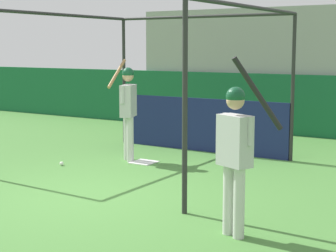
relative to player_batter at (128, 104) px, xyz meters
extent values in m
plane|color=#477F38|center=(1.01, -2.40, -1.08)|extent=(60.00, 60.00, 0.00)
cube|color=#196038|center=(1.01, 4.68, -0.33)|extent=(24.00, 0.12, 1.50)
cube|color=#9E9E99|center=(1.01, 6.34, 0.49)|extent=(7.60, 3.20, 3.15)
cube|color=#195B33|center=(-2.02, 5.14, 0.47)|extent=(0.45, 0.40, 0.10)
cube|color=#195B33|center=(-2.02, 5.32, 0.70)|extent=(0.45, 0.06, 0.40)
cube|color=#195B33|center=(-1.47, 5.14, 0.47)|extent=(0.45, 0.40, 0.10)
cube|color=#195B33|center=(-1.47, 5.32, 0.70)|extent=(0.45, 0.06, 0.40)
cube|color=#195B33|center=(-0.92, 5.14, 0.47)|extent=(0.45, 0.40, 0.10)
cube|color=#195B33|center=(-0.92, 5.32, 0.70)|extent=(0.45, 0.06, 0.40)
cube|color=#195B33|center=(-0.37, 5.14, 0.47)|extent=(0.45, 0.40, 0.10)
cube|color=#195B33|center=(-0.37, 5.32, 0.70)|extent=(0.45, 0.06, 0.40)
cube|color=#195B33|center=(0.18, 5.14, 0.47)|extent=(0.45, 0.40, 0.10)
cube|color=#195B33|center=(0.18, 5.32, 0.70)|extent=(0.45, 0.06, 0.40)
cube|color=#195B33|center=(0.73, 5.14, 0.47)|extent=(0.45, 0.40, 0.10)
cube|color=#195B33|center=(0.73, 5.32, 0.70)|extent=(0.45, 0.06, 0.40)
cube|color=#195B33|center=(1.28, 5.14, 0.47)|extent=(0.45, 0.40, 0.10)
cube|color=#195B33|center=(1.28, 5.32, 0.70)|extent=(0.45, 0.06, 0.40)
cube|color=#195B33|center=(1.83, 5.14, 0.47)|extent=(0.45, 0.40, 0.10)
cube|color=#195B33|center=(1.83, 5.32, 0.70)|extent=(0.45, 0.06, 0.40)
cube|color=#195B33|center=(2.38, 5.14, 0.47)|extent=(0.45, 0.40, 0.10)
cube|color=#195B33|center=(2.38, 5.32, 0.70)|extent=(0.45, 0.06, 0.40)
cube|color=#195B33|center=(-2.02, 5.94, 0.87)|extent=(0.45, 0.40, 0.10)
cube|color=#195B33|center=(-2.02, 6.12, 1.10)|extent=(0.45, 0.06, 0.40)
cube|color=#195B33|center=(-1.47, 5.94, 0.87)|extent=(0.45, 0.40, 0.10)
cube|color=#195B33|center=(-1.47, 6.12, 1.10)|extent=(0.45, 0.06, 0.40)
cube|color=#195B33|center=(-0.92, 5.94, 0.87)|extent=(0.45, 0.40, 0.10)
cube|color=#195B33|center=(-0.92, 6.12, 1.10)|extent=(0.45, 0.06, 0.40)
cube|color=#195B33|center=(-0.37, 5.94, 0.87)|extent=(0.45, 0.40, 0.10)
cube|color=#195B33|center=(-0.37, 6.12, 1.10)|extent=(0.45, 0.06, 0.40)
cube|color=#195B33|center=(0.18, 5.94, 0.87)|extent=(0.45, 0.40, 0.10)
cube|color=#195B33|center=(0.18, 6.12, 1.10)|extent=(0.45, 0.06, 0.40)
cube|color=#195B33|center=(0.73, 5.94, 0.87)|extent=(0.45, 0.40, 0.10)
cube|color=#195B33|center=(0.73, 6.12, 1.10)|extent=(0.45, 0.06, 0.40)
cube|color=#195B33|center=(1.28, 5.94, 0.87)|extent=(0.45, 0.40, 0.10)
cube|color=#195B33|center=(1.28, 6.12, 1.10)|extent=(0.45, 0.06, 0.40)
cube|color=#195B33|center=(1.83, 5.94, 0.87)|extent=(0.45, 0.40, 0.10)
cube|color=#195B33|center=(1.83, 6.12, 1.10)|extent=(0.45, 0.06, 0.40)
cube|color=#195B33|center=(-2.02, 6.74, 1.27)|extent=(0.45, 0.40, 0.10)
cube|color=#195B33|center=(-2.02, 6.92, 1.50)|extent=(0.45, 0.06, 0.40)
cube|color=#195B33|center=(-1.47, 6.74, 1.27)|extent=(0.45, 0.40, 0.10)
cube|color=#195B33|center=(-1.47, 6.92, 1.50)|extent=(0.45, 0.06, 0.40)
cube|color=#195B33|center=(-0.92, 6.74, 1.27)|extent=(0.45, 0.40, 0.10)
cube|color=#195B33|center=(-0.92, 6.92, 1.50)|extent=(0.45, 0.06, 0.40)
cube|color=#195B33|center=(-0.37, 6.74, 1.27)|extent=(0.45, 0.40, 0.10)
cube|color=#195B33|center=(-0.37, 6.92, 1.50)|extent=(0.45, 0.06, 0.40)
cube|color=#195B33|center=(0.18, 6.74, 1.27)|extent=(0.45, 0.40, 0.10)
cube|color=#195B33|center=(0.18, 6.92, 1.50)|extent=(0.45, 0.06, 0.40)
cube|color=#195B33|center=(0.73, 6.74, 1.27)|extent=(0.45, 0.40, 0.10)
cube|color=#195B33|center=(0.73, 6.92, 1.50)|extent=(0.45, 0.06, 0.40)
cube|color=#195B33|center=(1.28, 6.74, 1.27)|extent=(0.45, 0.40, 0.10)
cube|color=#195B33|center=(1.28, 6.92, 1.50)|extent=(0.45, 0.06, 0.40)
cube|color=#195B33|center=(1.83, 6.74, 1.27)|extent=(0.45, 0.40, 0.10)
cube|color=#195B33|center=(1.83, 6.92, 1.50)|extent=(0.45, 0.06, 0.40)
cube|color=#195B33|center=(-2.02, 7.54, 1.67)|extent=(0.45, 0.40, 0.10)
cube|color=#195B33|center=(-2.02, 7.72, 1.90)|extent=(0.45, 0.06, 0.40)
cube|color=#195B33|center=(-1.47, 7.54, 1.67)|extent=(0.45, 0.40, 0.10)
cube|color=#195B33|center=(-1.47, 7.72, 1.90)|extent=(0.45, 0.06, 0.40)
cube|color=#195B33|center=(-0.92, 7.54, 1.67)|extent=(0.45, 0.40, 0.10)
cube|color=#195B33|center=(-0.92, 7.72, 1.90)|extent=(0.45, 0.06, 0.40)
cube|color=#195B33|center=(-0.37, 7.54, 1.67)|extent=(0.45, 0.40, 0.10)
cube|color=#195B33|center=(-0.37, 7.72, 1.90)|extent=(0.45, 0.06, 0.40)
cube|color=#195B33|center=(0.18, 7.54, 1.67)|extent=(0.45, 0.40, 0.10)
cube|color=#195B33|center=(0.18, 7.72, 1.90)|extent=(0.45, 0.06, 0.40)
cube|color=#195B33|center=(0.73, 7.54, 1.67)|extent=(0.45, 0.40, 0.10)
cube|color=#195B33|center=(0.73, 7.72, 1.90)|extent=(0.45, 0.06, 0.40)
cube|color=#195B33|center=(1.28, 7.54, 1.67)|extent=(0.45, 0.40, 0.10)
cube|color=#195B33|center=(1.28, 7.72, 1.90)|extent=(0.45, 0.06, 0.40)
cylinder|color=#282828|center=(2.66, -2.42, 0.31)|extent=(0.07, 0.07, 2.78)
cylinder|color=#282828|center=(-1.29, 1.63, 0.31)|extent=(0.07, 0.07, 2.78)
cylinder|color=#282828|center=(2.66, 1.63, 0.31)|extent=(0.07, 0.07, 2.78)
cylinder|color=#282828|center=(-1.29, -0.39, 1.70)|extent=(0.06, 4.05, 0.06)
cylinder|color=#282828|center=(2.66, -0.39, 1.70)|extent=(0.06, 4.05, 0.06)
cylinder|color=#282828|center=(0.68, 1.63, 1.70)|extent=(3.94, 0.06, 0.06)
cube|color=navy|center=(0.68, 1.61, -0.53)|extent=(3.87, 0.03, 1.11)
cube|color=white|center=(0.36, 0.00, -1.08)|extent=(0.44, 0.44, 0.02)
cylinder|color=silver|center=(0.10, -0.08, -0.66)|extent=(0.17, 0.17, 0.85)
cylinder|color=silver|center=(-0.08, 0.07, -0.66)|extent=(0.17, 0.17, 0.85)
cube|color=#B7B7B7|center=(0.01, 0.00, 0.07)|extent=(0.37, 0.50, 0.61)
sphere|color=tan|center=(0.01, 0.00, 0.54)|extent=(0.21, 0.21, 0.21)
sphere|color=#144C2D|center=(0.01, 0.00, 0.59)|extent=(0.22, 0.22, 0.22)
cylinder|color=#B7B7B7|center=(0.06, -0.24, 0.21)|extent=(0.09, 0.09, 0.33)
cylinder|color=#B7B7B7|center=(-0.11, 0.20, 0.21)|extent=(0.09, 0.09, 0.33)
cylinder|color=#AD7F4C|center=(-0.36, 0.14, 0.57)|extent=(0.20, 0.74, 0.54)
sphere|color=#AD7F4C|center=(-0.01, 0.20, 0.33)|extent=(0.08, 0.08, 0.08)
cylinder|color=silver|center=(3.50, -2.85, -0.67)|extent=(0.17, 0.17, 0.83)
cylinder|color=silver|center=(3.67, -2.92, -0.67)|extent=(0.17, 0.17, 0.83)
cube|color=#B7B7B7|center=(3.58, -2.89, 0.03)|extent=(0.45, 0.36, 0.58)
sphere|color=tan|center=(3.58, -2.89, 0.49)|extent=(0.21, 0.21, 0.21)
sphere|color=#144C2D|center=(3.58, -2.89, 0.54)|extent=(0.22, 0.22, 0.22)
cylinder|color=#B7B7B7|center=(3.41, -2.77, 0.17)|extent=(0.09, 0.09, 0.32)
cylinder|color=#B7B7B7|center=(3.79, -2.93, 0.17)|extent=(0.09, 0.09, 0.32)
cylinder|color=black|center=(3.91, -3.04, 0.59)|extent=(0.47, 0.44, 0.80)
sphere|color=black|center=(3.73, -2.84, 0.21)|extent=(0.08, 0.08, 0.08)
sphere|color=white|center=(-0.77, -1.03, -1.05)|extent=(0.07, 0.07, 0.07)
camera|label=1|loc=(6.25, -8.59, 1.08)|focal=60.00mm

